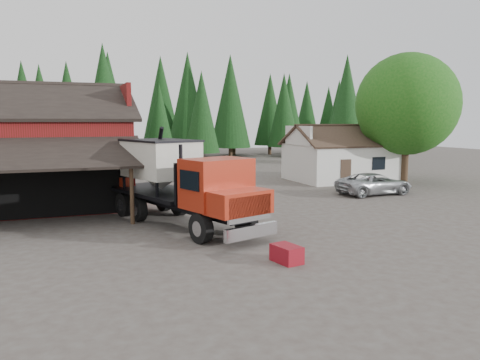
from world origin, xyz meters
name	(u,v)px	position (x,y,z in m)	size (l,w,h in m)	color
ground	(258,224)	(0.00, 0.00, 0.00)	(120.00, 120.00, 0.00)	#463D37
red_barn	(18,159)	(-11.00, 9.90, 2.69)	(12.80, 13.63, 7.18)	maroon
farmhouse	(341,160)	(13.00, 13.00, 1.67)	(8.60, 6.42, 4.65)	silver
deciduous_tree	(407,108)	(17.01, 9.97, 5.91)	(8.00, 8.00, 10.20)	#382619
conifer_backdrop	(133,159)	(0.00, 42.00, 0.00)	(76.00, 16.00, 16.00)	black
near_pine_b	(202,112)	(6.00, 30.00, 5.89)	(3.96, 3.96, 10.40)	#382619
near_pine_c	(346,103)	(22.00, 26.00, 6.89)	(4.84, 4.84, 12.40)	#382619
near_pine_d	(104,98)	(-4.00, 34.00, 7.39)	(5.28, 5.28, 13.40)	#382619
feed_truck	(180,180)	(-3.50, 1.10, 2.15)	(5.83, 10.53, 4.61)	black
silver_car	(374,184)	(10.82, 5.57, 0.72)	(2.39, 5.18, 1.44)	#B0B4B8
equip_box	(287,254)	(-1.48, -6.00, 0.30)	(0.70, 1.10, 0.60)	maroon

